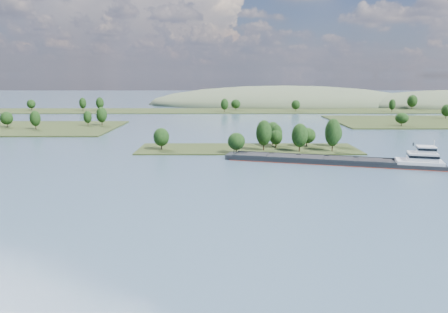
{
  "coord_description": "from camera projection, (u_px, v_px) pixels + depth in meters",
  "views": [
    {
      "loc": [
        -11.27,
        -17.35,
        33.35
      ],
      "look_at": [
        -11.05,
        130.0,
        6.0
      ],
      "focal_mm": 35.0,
      "sensor_mm": 36.0,
      "label": 1
    }
  ],
  "objects": [
    {
      "name": "back_shoreline",
      "position": [
        245.0,
        110.0,
        416.15
      ],
      "size": [
        900.0,
        60.0,
        15.53
      ],
      "color": "#253115",
      "rests_on": "ground"
    },
    {
      "name": "hill_west",
      "position": [
        284.0,
        104.0,
        514.85
      ],
      "size": [
        320.0,
        160.0,
        44.0
      ],
      "primitive_type": "ellipsoid",
      "color": "#46543A",
      "rests_on": "ground"
    },
    {
      "name": "ground",
      "position": [
        258.0,
        180.0,
        141.14
      ],
      "size": [
        1800.0,
        1800.0,
        0.0
      ],
      "primitive_type": "plane",
      "color": "#3D5369",
      "rests_on": "ground"
    },
    {
      "name": "tree_island",
      "position": [
        265.0,
        141.0,
        198.31
      ],
      "size": [
        100.0,
        31.93,
        15.72
      ],
      "color": "#253115",
      "rests_on": "ground"
    },
    {
      "name": "cargo_barge",
      "position": [
        346.0,
        160.0,
        167.24
      ],
      "size": [
        81.48,
        31.33,
        11.08
      ],
      "color": "black",
      "rests_on": "ground"
    }
  ]
}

